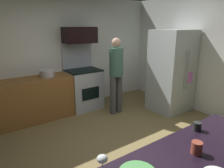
# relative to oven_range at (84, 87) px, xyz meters

# --- Properties ---
(ground_plane) EXTENTS (5.20, 4.80, 0.02)m
(ground_plane) POSITION_rel_oven_range_xyz_m (-0.41, -1.98, -0.53)
(ground_plane) COLOR olive
(wall_back) EXTENTS (5.20, 0.12, 2.60)m
(wall_back) POSITION_rel_oven_range_xyz_m (-0.41, 0.36, 0.78)
(wall_back) COLOR silver
(wall_back) RESTS_ON ground
(wall_right) EXTENTS (0.12, 4.80, 2.60)m
(wall_right) POSITION_rel_oven_range_xyz_m (2.13, -1.98, 0.78)
(wall_right) COLOR silver
(wall_right) RESTS_ON ground
(lower_cabinet_run) EXTENTS (2.40, 0.60, 0.90)m
(lower_cabinet_run) POSITION_rel_oven_range_xyz_m (-1.31, 0.00, -0.07)
(lower_cabinet_run) COLOR brown
(lower_cabinet_run) RESTS_ON ground
(oven_range) EXTENTS (0.76, 0.65, 1.55)m
(oven_range) POSITION_rel_oven_range_xyz_m (0.00, 0.00, 0.00)
(oven_range) COLOR #AEB5C2
(oven_range) RESTS_ON ground
(microwave) EXTENTS (0.74, 0.38, 0.36)m
(microwave) POSITION_rel_oven_range_xyz_m (0.00, 0.08, 1.22)
(microwave) COLOR black
(microwave) RESTS_ON oven_range
(refrigerator) EXTENTS (0.87, 0.79, 1.86)m
(refrigerator) POSITION_rel_oven_range_xyz_m (1.62, -1.28, 0.41)
(refrigerator) COLOR #B1BABB
(refrigerator) RESTS_ON ground
(person_cook) EXTENTS (0.31, 0.30, 1.70)m
(person_cook) POSITION_rel_oven_range_xyz_m (0.45, -0.70, 0.44)
(person_cook) COLOR #494949
(person_cook) RESTS_ON ground
(wine_glass_far) EXTENTS (0.08, 0.08, 0.16)m
(wine_glass_far) POSITION_rel_oven_range_xyz_m (-1.51, -3.16, 0.50)
(wine_glass_far) COLOR silver
(wine_glass_far) RESTS_ON counter_island
(mug_coffee) EXTENTS (0.09, 0.09, 0.11)m
(mug_coffee) POSITION_rel_oven_range_xyz_m (-0.72, -3.41, 0.44)
(mug_coffee) COLOR brown
(mug_coffee) RESTS_ON counter_island
(mug_tea) EXTENTS (0.08, 0.08, 0.09)m
(mug_tea) POSITION_rel_oven_range_xyz_m (-0.36, -3.18, 0.43)
(mug_tea) COLOR #242725
(mug_tea) RESTS_ON counter_island
(stock_pot) EXTENTS (0.30, 0.30, 0.15)m
(stock_pot) POSITION_rel_oven_range_xyz_m (-0.85, 0.00, 0.45)
(stock_pot) COLOR silver
(stock_pot) RESTS_ON lower_cabinet_run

